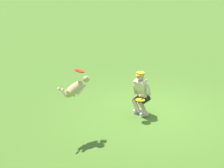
% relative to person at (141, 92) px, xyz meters
% --- Properties ---
extents(ground_plane, '(60.00, 60.00, 0.00)m').
position_rel_person_xyz_m(ground_plane, '(-0.33, 0.01, -0.70)').
color(ground_plane, '#497225').
extents(person, '(0.53, 0.68, 1.29)m').
position_rel_person_xyz_m(person, '(0.00, 0.00, 0.00)').
color(person, silver).
rests_on(person, ground_plane).
extents(dog, '(0.96, 0.44, 0.50)m').
position_rel_person_xyz_m(dog, '(2.13, 0.59, 0.66)').
color(dog, tan).
extents(frisbee_flying, '(0.34, 0.35, 0.12)m').
position_rel_person_xyz_m(frisbee_flying, '(2.00, 0.54, 1.06)').
color(frisbee_flying, red).
extents(frisbee_held, '(0.36, 0.36, 0.04)m').
position_rel_person_xyz_m(frisbee_held, '(0.21, 0.32, -0.09)').
color(frisbee_held, yellow).
rests_on(frisbee_held, person).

